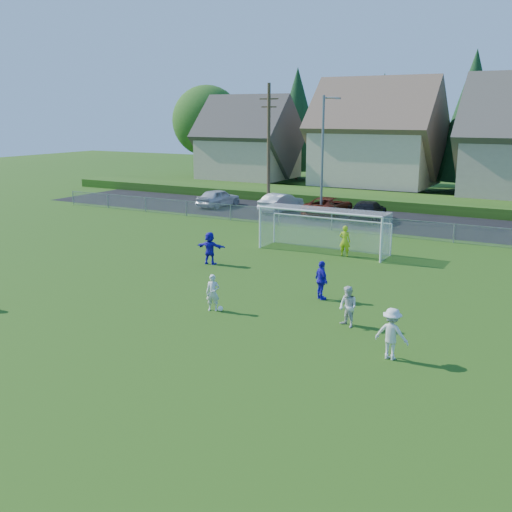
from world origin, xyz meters
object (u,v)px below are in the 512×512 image
at_px(soccer_ball, 220,309).
at_px(player_white_a, 213,293).
at_px(player_blue_b, 210,248).
at_px(player_white_c, 392,334).
at_px(car_a, 218,198).
at_px(car_b, 281,203).
at_px(goalkeeper, 345,241).
at_px(car_c, 328,206).
at_px(player_white_b, 348,307).
at_px(soccer_goal, 325,223).
at_px(car_d, 368,211).
at_px(player_blue_a, 321,280).

bearing_deg(soccer_ball, player_white_a, -171.37).
xyz_separation_m(soccer_ball, player_blue_b, (-4.64, 6.26, 0.75)).
bearing_deg(player_white_c, soccer_ball, -6.85).
bearing_deg(car_a, car_b, -172.90).
xyz_separation_m(goalkeeper, car_b, (-10.02, 11.95, -0.12)).
distance_m(player_white_c, goalkeeper, 14.29).
height_order(player_white_a, car_c, car_c).
height_order(goalkeeper, car_a, goalkeeper).
distance_m(player_white_a, goalkeeper, 11.52).
xyz_separation_m(player_white_b, soccer_goal, (-5.63, 11.13, 0.85)).
bearing_deg(player_blue_b, soccer_ball, 119.43).
distance_m(player_blue_b, goalkeeper, 7.55).
xyz_separation_m(soccer_ball, player_white_a, (-0.32, -0.05, 0.63)).
height_order(player_white_a, soccer_goal, soccer_goal).
bearing_deg(soccer_ball, car_d, 94.24).
bearing_deg(player_blue_a, car_b, -18.51).
bearing_deg(car_c, soccer_goal, 112.27).
bearing_deg(player_white_b, player_white_a, -141.79).
bearing_deg(goalkeeper, player_blue_a, 99.40).
relative_size(player_white_b, player_blue_b, 0.90).
bearing_deg(player_blue_a, player_white_a, 87.84).
height_order(player_white_b, player_white_c, player_white_c).
distance_m(player_white_b, player_blue_a, 3.41).
distance_m(player_white_c, car_b, 29.70).
xyz_separation_m(player_blue_b, car_b, (-4.50, 17.10, -0.12)).
xyz_separation_m(soccer_ball, car_d, (-1.68, 22.73, 0.64)).
bearing_deg(soccer_goal, player_white_b, -63.18).
height_order(player_blue_a, player_blue_b, player_blue_b).
relative_size(soccer_ball, car_c, 0.04).
bearing_deg(car_c, soccer_ball, 102.86).
bearing_deg(car_b, player_white_a, 116.88).
bearing_deg(car_d, player_white_b, 99.58).
height_order(player_white_a, goalkeeper, goalkeeper).
height_order(player_white_b, player_blue_b, player_blue_b).
bearing_deg(soccer_ball, soccer_goal, 92.64).
xyz_separation_m(goalkeeper, soccer_goal, (-1.43, 0.55, 0.76)).
bearing_deg(soccer_goal, goalkeeper, -20.98).
bearing_deg(car_c, car_b, -0.19).
distance_m(soccer_ball, car_b, 25.09).
distance_m(car_b, car_c, 4.09).
height_order(car_b, car_d, car_d).
bearing_deg(player_white_c, player_white_b, -39.82).
height_order(player_blue_a, car_c, player_blue_a).
bearing_deg(soccer_goal, player_blue_b, -125.67).
bearing_deg(player_white_c, soccer_goal, -55.87).
height_order(car_a, car_b, car_a).
bearing_deg(car_b, car_a, 8.03).
height_order(goalkeeper, car_d, goalkeeper).
bearing_deg(car_a, player_blue_b, 126.84).
height_order(soccer_ball, car_d, car_d).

